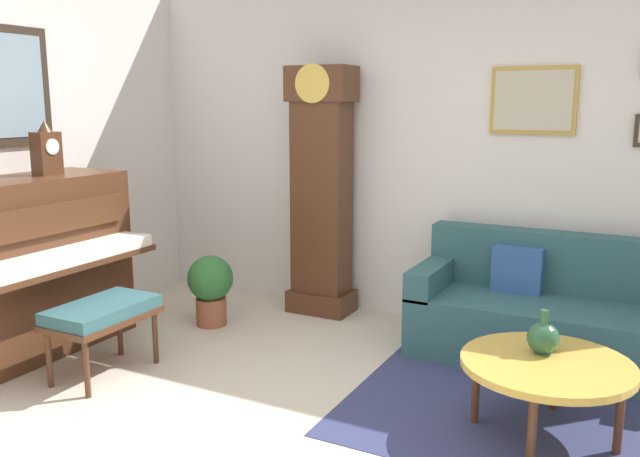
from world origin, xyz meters
The scene contains 10 objects.
wall_back centered at (0.01, 2.40, 1.40)m, with size 5.30×0.13×2.80m.
area_rug centered at (1.10, 0.94, 0.00)m, with size 2.10×1.50×0.01m, color navy.
piano centered at (-2.23, 0.37, 0.62)m, with size 0.87×1.44×1.23m.
piano_bench centered at (-1.48, 0.31, 0.41)m, with size 0.42×0.70×0.48m.
grandfather_clock centered at (-0.85, 2.13, 0.96)m, with size 0.52×0.34×2.03m.
couch centered at (1.06, 1.92, 0.31)m, with size 1.90×0.80×0.84m.
coffee_table centered at (1.17, 0.77, 0.40)m, with size 0.88×0.88×0.43m.
mantel_clock centered at (-2.23, 0.60, 1.41)m, with size 0.13×0.18×0.38m.
green_jug centered at (1.13, 0.87, 0.51)m, with size 0.17×0.17×0.24m.
potted_plant centered at (-1.46, 1.41, 0.32)m, with size 0.36×0.36×0.56m.
Camera 1 is at (1.61, -2.62, 1.74)m, focal length 36.97 mm.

